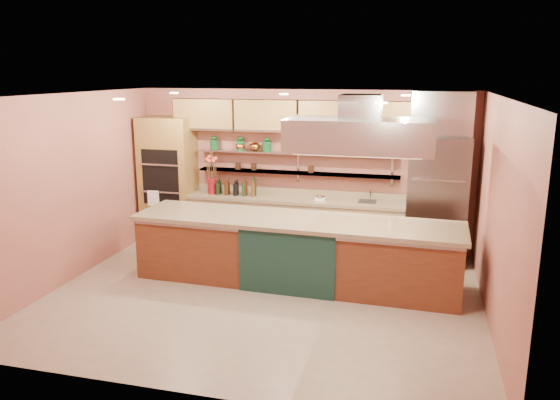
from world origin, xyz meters
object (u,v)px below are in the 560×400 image
(refrigerator, at_px, (436,200))
(green_canister, at_px, (266,147))
(flower_vase, at_px, (212,186))
(island, at_px, (295,251))
(copper_kettle, at_px, (255,147))
(kitchen_scale, at_px, (320,197))

(refrigerator, distance_m, green_canister, 3.06)
(flower_vase, relative_size, green_canister, 1.84)
(island, bearing_deg, copper_kettle, 125.29)
(refrigerator, relative_size, island, 0.44)
(kitchen_scale, relative_size, copper_kettle, 0.90)
(refrigerator, height_order, island, refrigerator)
(island, height_order, copper_kettle, copper_kettle)
(refrigerator, height_order, green_canister, refrigerator)
(refrigerator, distance_m, island, 2.59)
(green_canister, bearing_deg, flower_vase, -167.20)
(copper_kettle, height_order, green_canister, green_canister)
(refrigerator, bearing_deg, island, -143.09)
(flower_vase, height_order, green_canister, green_canister)
(refrigerator, bearing_deg, kitchen_scale, 179.70)
(copper_kettle, relative_size, green_canister, 1.21)
(kitchen_scale, bearing_deg, copper_kettle, 150.20)
(kitchen_scale, bearing_deg, island, -113.15)
(flower_vase, bearing_deg, green_canister, 12.80)
(flower_vase, bearing_deg, copper_kettle, 16.31)
(refrigerator, distance_m, copper_kettle, 3.27)
(copper_kettle, distance_m, green_canister, 0.22)
(refrigerator, bearing_deg, flower_vase, 179.85)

